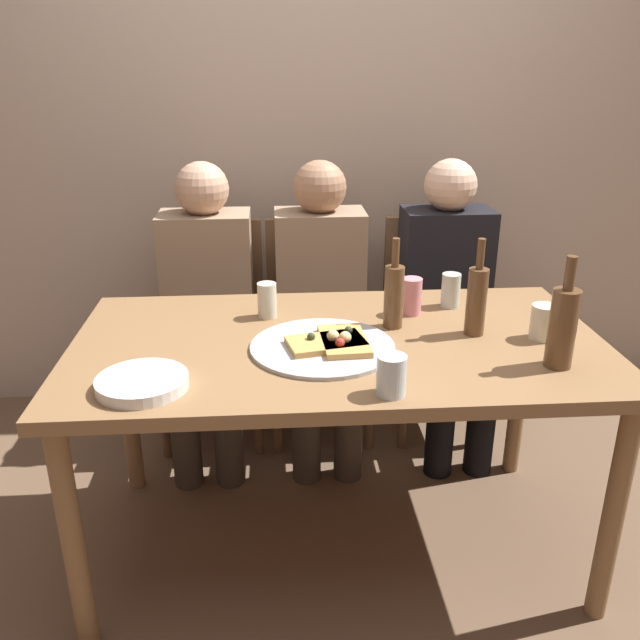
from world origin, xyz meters
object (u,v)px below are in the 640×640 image
(guest_in_beanie, at_px, (321,297))
(short_glass, at_px, (544,322))
(plate_stack, at_px, (142,383))
(chair_middle, at_px, (319,313))
(dining_table, at_px, (338,363))
(chair_right, at_px, (438,310))
(pizza_tray, at_px, (323,347))
(wine_glass, at_px, (391,375))
(soda_can, at_px, (412,296))
(tumbler_near, at_px, (267,300))
(beer_bottle, at_px, (394,295))
(pizza_slice_extra, at_px, (344,340))
(water_bottle, at_px, (563,326))
(tumbler_far, at_px, (451,290))
(pizza_slice_last, at_px, (327,342))
(wine_bottle, at_px, (477,299))
(chair_left, at_px, (212,316))
(guest_in_sweater, at_px, (207,300))
(guest_by_wall, at_px, (449,294))

(guest_in_beanie, bearing_deg, short_glass, 130.58)
(plate_stack, relative_size, chair_middle, 0.26)
(dining_table, bearing_deg, chair_right, 57.97)
(pizza_tray, bearing_deg, chair_right, 57.30)
(wine_glass, bearing_deg, dining_table, 105.31)
(short_glass, distance_m, guest_in_beanie, 0.96)
(soda_can, bearing_deg, tumbler_near, 179.37)
(wine_glass, distance_m, plate_stack, 0.64)
(short_glass, bearing_deg, beer_bottle, 163.60)
(pizza_slice_extra, distance_m, water_bottle, 0.60)
(wine_glass, distance_m, short_glass, 0.60)
(tumbler_far, xyz_separation_m, plate_stack, (-0.94, -0.53, -0.04))
(short_glass, bearing_deg, pizza_slice_last, -177.11)
(wine_bottle, relative_size, chair_right, 0.33)
(chair_left, height_order, chair_right, same)
(wine_bottle, distance_m, wine_glass, 0.49)
(pizza_slice_extra, distance_m, beer_bottle, 0.24)
(wine_glass, bearing_deg, pizza_tray, 117.23)
(tumbler_far, distance_m, plate_stack, 1.08)
(plate_stack, height_order, chair_middle, chair_middle)
(pizza_slice_extra, bearing_deg, soda_can, 46.09)
(guest_in_sweater, bearing_deg, pizza_slice_last, 119.15)
(tumbler_near, height_order, guest_in_beanie, guest_in_beanie)
(dining_table, xyz_separation_m, guest_in_sweater, (-0.46, 0.68, -0.03))
(soda_can, xyz_separation_m, guest_in_sweater, (-0.72, 0.48, -0.17))
(pizza_tray, xyz_separation_m, short_glass, (0.67, 0.03, 0.05))
(pizza_slice_extra, relative_size, guest_in_sweater, 0.19)
(chair_right, bearing_deg, pizza_slice_extra, 60.24)
(pizza_slice_last, relative_size, chair_middle, 0.27)
(chair_left, bearing_deg, beer_bottle, 130.76)
(beer_bottle, xyz_separation_m, plate_stack, (-0.71, -0.36, -0.09))
(wine_glass, relative_size, chair_left, 0.12)
(beer_bottle, xyz_separation_m, tumbler_far, (0.23, 0.17, -0.05))
(dining_table, bearing_deg, pizza_tray, -130.76)
(short_glass, height_order, guest_by_wall, guest_by_wall)
(pizza_slice_extra, distance_m, chair_left, 1.04)
(wine_glass, bearing_deg, pizza_slice_last, 115.78)
(tumbler_far, xyz_separation_m, chair_left, (-0.86, 0.57, -0.29))
(guest_in_sweater, bearing_deg, short_glass, 146.23)
(dining_table, distance_m, pizza_slice_extra, 0.12)
(short_glass, height_order, plate_stack, short_glass)
(pizza_tray, relative_size, tumbler_far, 3.67)
(guest_by_wall, bearing_deg, guest_in_beanie, 0.00)
(wine_bottle, bearing_deg, chair_middle, 117.18)
(pizza_slice_extra, height_order, soda_can, soda_can)
(pizza_slice_extra, bearing_deg, dining_table, 99.00)
(pizza_slice_last, height_order, pizza_slice_extra, same)
(chair_left, relative_size, guest_in_beanie, 0.77)
(dining_table, distance_m, beer_bottle, 0.27)
(wine_glass, distance_m, chair_right, 1.29)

